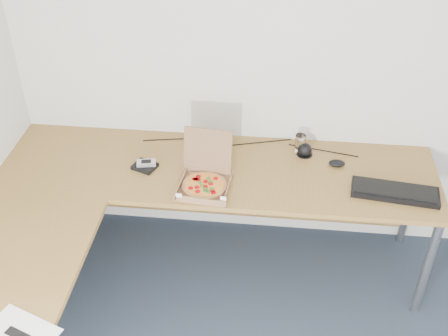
# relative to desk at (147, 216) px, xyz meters

# --- Properties ---
(room_shell) EXTENTS (3.50, 3.50, 2.50)m
(room_shell) POSITION_rel_desk_xyz_m (0.82, -0.97, 0.55)
(room_shell) COLOR beige
(room_shell) RESTS_ON ground
(desk) EXTENTS (2.50, 2.20, 0.73)m
(desk) POSITION_rel_desk_xyz_m (0.00, 0.00, 0.00)
(desk) COLOR olive
(desk) RESTS_ON ground
(pizza_box) EXTENTS (0.27, 0.32, 0.28)m
(pizza_box) POSITION_rel_desk_xyz_m (0.28, 0.24, 0.06)
(pizza_box) COLOR #8E6544
(pizza_box) RESTS_ON desk
(drinking_glass) EXTENTS (0.06, 0.06, 0.11)m
(drinking_glass) POSITION_rel_desk_xyz_m (0.79, 0.65, 0.08)
(drinking_glass) COLOR white
(drinking_glass) RESTS_ON desk
(keyboard) EXTENTS (0.48, 0.22, 0.03)m
(keyboard) POSITION_rel_desk_xyz_m (1.30, 0.29, 0.04)
(keyboard) COLOR black
(keyboard) RESTS_ON desk
(mouse) EXTENTS (0.11, 0.09, 0.03)m
(mouse) POSITION_rel_desk_xyz_m (1.01, 0.52, 0.05)
(mouse) COLOR black
(mouse) RESTS_ON desk
(wallet) EXTENTS (0.16, 0.15, 0.02)m
(wallet) POSITION_rel_desk_xyz_m (-0.09, 0.38, 0.04)
(wallet) COLOR black
(wallet) RESTS_ON desk
(phone) EXTENTS (0.12, 0.08, 0.02)m
(phone) POSITION_rel_desk_xyz_m (-0.08, 0.39, 0.06)
(phone) COLOR #B2B5BA
(phone) RESTS_ON wallet
(paper_sheet) EXTENTS (0.36, 0.30, 0.00)m
(paper_sheet) POSITION_rel_desk_xyz_m (-0.36, -0.81, 0.03)
(paper_sheet) COLOR white
(paper_sheet) RESTS_ON desk
(dome_speaker) EXTENTS (0.09, 0.09, 0.08)m
(dome_speaker) POSITION_rel_desk_xyz_m (0.82, 0.61, 0.07)
(dome_speaker) COLOR black
(dome_speaker) RESTS_ON desk
(cable_bundle) EXTENTS (0.63, 0.13, 0.01)m
(cable_bundle) POSITION_rel_desk_xyz_m (0.46, 0.68, 0.03)
(cable_bundle) COLOR black
(cable_bundle) RESTS_ON desk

